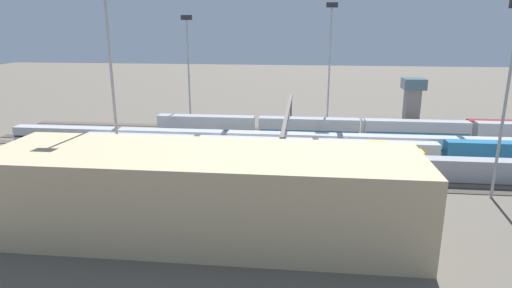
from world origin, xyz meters
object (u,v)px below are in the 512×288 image
at_px(signal_gantry, 288,115).
at_px(light_mast_1, 111,64).
at_px(train_on_track_2, 362,130).
at_px(maintenance_shed, 205,194).
at_px(train_on_track_4, 282,142).
at_px(light_mast_0, 188,57).
at_px(train_on_track_7, 321,165).
at_px(train_on_track_5, 308,148).
at_px(light_mast_2, 330,51).
at_px(train_on_track_6, 393,158).
at_px(train_on_track_1, 404,128).
at_px(light_mast_3, 509,78).
at_px(control_tower, 413,95).

bearing_deg(signal_gantry, light_mast_1, 40.65).
xyz_separation_m(train_on_track_2, maintenance_shed, (25.33, 49.21, 2.90)).
relative_size(train_on_track_4, light_mast_0, 4.24).
bearing_deg(train_on_track_2, light_mast_0, -16.08).
relative_size(train_on_track_7, train_on_track_5, 1.32).
bearing_deg(maintenance_shed, light_mast_2, -106.18).
bearing_deg(train_on_track_5, light_mast_1, 30.04).
height_order(train_on_track_7, train_on_track_4, same).
bearing_deg(light_mast_1, train_on_track_2, -142.76).
distance_m(train_on_track_6, maintenance_shed, 41.04).
xyz_separation_m(light_mast_0, signal_gantry, (-26.78, 22.52, -10.09)).
height_order(train_on_track_5, train_on_track_1, same).
relative_size(train_on_track_1, light_mast_3, 2.26).
xyz_separation_m(signal_gantry, maintenance_shed, (8.68, 39.21, -2.31)).
relative_size(train_on_track_2, light_mast_0, 3.39).
xyz_separation_m(light_mast_0, maintenance_shed, (-18.10, 61.72, -12.40)).
xyz_separation_m(light_mast_3, maintenance_shed, (41.43, 16.88, -13.02)).
height_order(train_on_track_2, control_tower, control_tower).
bearing_deg(train_on_track_6, light_mast_3, 136.06).
bearing_deg(light_mast_3, train_on_track_5, -31.43).
bearing_deg(control_tower, train_on_track_2, 57.38).
xyz_separation_m(light_mast_0, light_mast_3, (-59.52, 44.84, 0.62)).
xyz_separation_m(light_mast_2, signal_gantry, (9.44, 23.26, -11.65)).
relative_size(train_on_track_5, light_mast_1, 2.81).
xyz_separation_m(train_on_track_7, signal_gantry, (6.68, -15.00, 5.78)).
bearing_deg(light_mast_0, control_tower, -166.97).
relative_size(light_mast_2, control_tower, 2.71).
relative_size(train_on_track_7, train_on_track_4, 1.00).
xyz_separation_m(train_on_track_2, train_on_track_4, (17.80, 10.00, -0.59)).
relative_size(light_mast_1, control_tower, 2.81).
height_order(train_on_track_7, light_mast_0, light_mast_0).
height_order(train_on_track_5, light_mast_0, light_mast_0).
bearing_deg(train_on_track_7, light_mast_3, 164.31).
bearing_deg(train_on_track_1, train_on_track_6, 73.68).
xyz_separation_m(train_on_track_6, train_on_track_5, (15.55, -5.00, -0.07)).
bearing_deg(light_mast_2, light_mast_3, 117.08).
bearing_deg(light_mast_1, signal_gantry, -139.35).
distance_m(train_on_track_6, train_on_track_4, 23.36).
relative_size(train_on_track_5, maintenance_shed, 1.70).
relative_size(signal_gantry, control_tower, 3.92).
xyz_separation_m(train_on_track_2, train_on_track_7, (9.96, 25.00, -0.57)).
bearing_deg(train_on_track_5, train_on_track_7, 102.86).
distance_m(train_on_track_4, light_mast_1, 39.05).
bearing_deg(light_mast_3, light_mast_1, 0.76).
distance_m(train_on_track_6, control_tower, 48.67).
bearing_deg(light_mast_3, control_tower, -90.83).
bearing_deg(light_mast_0, light_mast_3, 143.01).
bearing_deg(light_mast_1, train_on_track_1, -144.88).
xyz_separation_m(light_mast_2, light_mast_3, (-23.30, 45.58, -0.94)).
relative_size(train_on_track_7, light_mast_0, 4.24).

